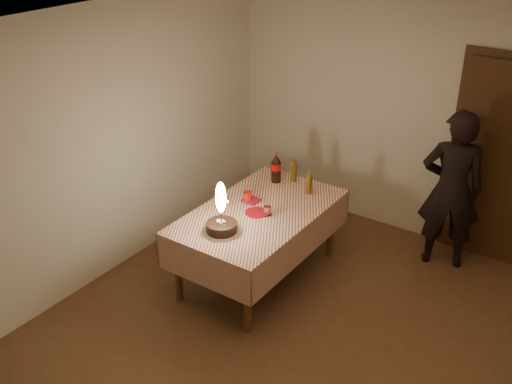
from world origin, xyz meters
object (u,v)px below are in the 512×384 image
birthday_cake (221,220)px  clear_cup (268,211)px  red_cup (248,197)px  amber_bottle_right (309,182)px  photographer (451,190)px  cola_bottle (276,168)px  red_plate (257,213)px  dining_table (259,220)px  amber_bottle_left (294,170)px

birthday_cake → clear_cup: (0.17, 0.47, -0.07)m
red_cup → amber_bottle_right: bearing=50.4°
photographer → birthday_cake: bearing=-129.1°
amber_bottle_right → clear_cup: bearing=-98.2°
cola_bottle → clear_cup: bearing=-63.2°
red_plate → photographer: 1.91m
red_plate → photographer: photographer is taller
dining_table → photographer: size_ratio=1.05×
birthday_cake → red_plate: bearing=81.8°
dining_table → amber_bottle_left: size_ratio=6.75×
dining_table → red_plate: 0.12m
red_plate → amber_bottle_left: amber_bottle_left is taller
birthday_cake → clear_cup: birthday_cake is taller
red_plate → dining_table: bearing=101.2°
dining_table → amber_bottle_right: 0.64m
clear_cup → photographer: size_ratio=0.05×
clear_cup → amber_bottle_right: amber_bottle_right is taller
clear_cup → photographer: photographer is taller
birthday_cake → amber_bottle_left: size_ratio=1.90×
dining_table → red_plate: (0.01, -0.05, 0.10)m
clear_cup → red_cup: bearing=158.7°
birthday_cake → red_plate: (0.06, 0.45, -0.11)m
birthday_cake → clear_cup: bearing=70.2°
amber_bottle_left → photographer: bearing=20.6°
birthday_cake → cola_bottle: bearing=97.8°
amber_bottle_left → amber_bottle_right: 0.31m
dining_table → birthday_cake: size_ratio=3.56×
amber_bottle_left → amber_bottle_right: size_ratio=1.00×
red_plate → photographer: size_ratio=0.13×
dining_table → cola_bottle: (-0.21, 0.61, 0.25)m
amber_bottle_left → dining_table: bearing=-84.7°
birthday_cake → amber_bottle_right: (0.26, 1.07, -0.00)m
dining_table → red_cup: bearing=154.7°
dining_table → clear_cup: (0.12, -0.03, 0.14)m
cola_bottle → birthday_cake: bearing=-82.2°
clear_cup → amber_bottle_left: (-0.18, 0.75, 0.07)m
dining_table → clear_cup: bearing=-14.1°
red_cup → cola_bottle: size_ratio=0.31×
clear_cup → amber_bottle_right: (0.09, 0.60, 0.07)m
dining_table → cola_bottle: bearing=108.8°
clear_cup → amber_bottle_right: 0.61m
birthday_cake → cola_bottle: birthday_cake is taller
birthday_cake → amber_bottle_left: birthday_cake is taller
red_cup → photographer: (1.58, 1.18, 0.04)m
red_plate → cola_bottle: (-0.22, 0.66, 0.15)m
dining_table → photographer: photographer is taller
birthday_cake → photographer: 2.29m
red_cup → clear_cup: (0.31, -0.12, -0.01)m
birthday_cake → red_cup: 0.61m
red_plate → red_cup: bearing=144.9°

